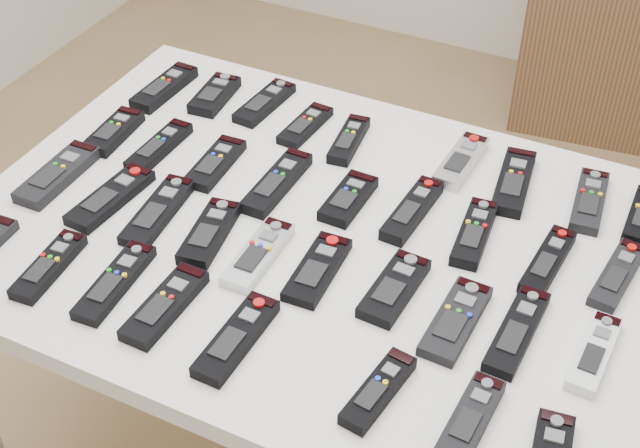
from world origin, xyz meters
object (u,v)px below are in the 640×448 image
at_px(remote_13, 348,199).
at_px(remote_24, 394,288).
at_px(remote_5, 461,161).
at_px(remote_25, 456,320).
at_px(remote_1, 215,95).
at_px(remote_17, 617,275).
at_px(remote_2, 265,103).
at_px(remote_10, 159,147).
at_px(remote_11, 215,163).
at_px(remote_19, 111,197).
at_px(remote_16, 548,262).
at_px(remote_20, 158,211).
at_px(remote_30, 115,282).
at_px(remote_33, 378,390).
at_px(remote_14, 412,210).
at_px(remote_3, 305,125).
at_px(remote_15, 474,233).
at_px(remote_26, 517,331).
at_px(remote_21, 209,233).
at_px(remote_4, 349,140).
at_px(remote_31, 165,305).
at_px(remote_9, 114,132).
at_px(remote_34, 471,418).
at_px(remote_0, 164,88).
at_px(remote_32, 237,338).
at_px(remote_18, 58,174).
at_px(remote_27, 594,353).
at_px(remote_22, 258,254).
at_px(table, 320,257).
at_px(remote_23, 317,269).
at_px(remote_12, 277,183).
at_px(remote_29, 49,266).
at_px(remote_7, 589,201).

height_order(remote_13, remote_24, same).
relative_size(remote_5, remote_25, 0.95).
height_order(remote_1, remote_17, remote_1).
relative_size(remote_2, remote_10, 0.98).
distance_m(remote_11, remote_19, 0.21).
relative_size(remote_16, remote_20, 0.90).
bearing_deg(remote_30, remote_25, 13.37).
bearing_deg(remote_33, remote_14, 112.75).
height_order(remote_2, remote_3, remote_2).
relative_size(remote_15, remote_26, 0.90).
bearing_deg(remote_21, remote_4, 65.52).
xyz_separation_m(remote_16, remote_31, (-0.52, -0.37, 0.00)).
bearing_deg(remote_9, remote_21, -31.94).
bearing_deg(remote_34, remote_11, 153.58).
distance_m(remote_0, remote_30, 0.60).
distance_m(remote_11, remote_32, 0.46).
bearing_deg(remote_18, remote_30, -35.78).
distance_m(remote_15, remote_27, 0.31).
xyz_separation_m(remote_21, remote_26, (0.55, 0.01, -0.00)).
bearing_deg(remote_26, remote_10, 170.06).
bearing_deg(remote_13, remote_20, -147.07).
height_order(remote_3, remote_22, remote_22).
bearing_deg(table, remote_22, -120.79).
bearing_deg(table, remote_11, 162.65).
bearing_deg(remote_32, remote_23, 78.67).
bearing_deg(table, remote_1, 143.60).
bearing_deg(remote_26, remote_17, 62.00).
bearing_deg(remote_26, remote_15, 127.22).
distance_m(remote_12, remote_15, 0.38).
bearing_deg(remote_32, remote_29, -178.98).
distance_m(remote_7, remote_17, 0.19).
relative_size(remote_14, remote_19, 0.95).
bearing_deg(remote_20, remote_0, 116.51).
bearing_deg(remote_4, remote_1, 168.98).
distance_m(remote_4, remote_20, 0.41).
bearing_deg(remote_3, remote_0, -174.26).
bearing_deg(remote_11, remote_33, -39.45).
relative_size(table, remote_21, 7.56).
xyz_separation_m(remote_13, remote_27, (0.49, -0.17, -0.00)).
relative_size(remote_29, remote_32, 0.90).
xyz_separation_m(remote_3, remote_7, (0.58, 0.01, 0.00)).
height_order(remote_21, remote_26, remote_21).
xyz_separation_m(remote_24, remote_27, (0.33, 0.00, -0.00)).
height_order(remote_13, remote_21, remote_21).
distance_m(remote_31, remote_34, 0.51).
relative_size(remote_5, remote_9, 1.14).
bearing_deg(remote_25, remote_1, 151.81).
xyz_separation_m(remote_13, remote_23, (0.03, -0.19, -0.00)).
bearing_deg(remote_12, remote_10, -179.48).
distance_m(table, remote_25, 0.32).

